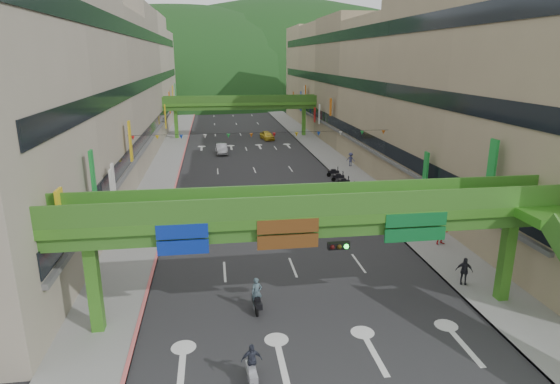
{
  "coord_description": "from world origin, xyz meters",
  "views": [
    {
      "loc": [
        -4.9,
        -15.92,
        13.41
      ],
      "look_at": [
        0.0,
        18.0,
        3.5
      ],
      "focal_mm": 30.0,
      "sensor_mm": 36.0,
      "label": 1
    }
  ],
  "objects_px": {
    "car_silver": "(222,149)",
    "car_yellow": "(267,136)",
    "scooter_rider_mid": "(285,211)",
    "scooter_rider_near": "(257,296)",
    "pedestrian_red": "(442,235)",
    "overpass_near": "(335,228)"
  },
  "relations": [
    {
      "from": "pedestrian_red",
      "to": "car_silver",
      "type": "bearing_deg",
      "value": 99.21
    },
    {
      "from": "scooter_rider_mid",
      "to": "pedestrian_red",
      "type": "xyz_separation_m",
      "value": [
        10.72,
        -6.44,
        -0.21
      ]
    },
    {
      "from": "scooter_rider_near",
      "to": "scooter_rider_mid",
      "type": "bearing_deg",
      "value": 75.04
    },
    {
      "from": "scooter_rider_mid",
      "to": "car_silver",
      "type": "xyz_separation_m",
      "value": [
        -4.49,
        30.33,
        -0.35
      ]
    },
    {
      "from": "scooter_rider_near",
      "to": "scooter_rider_mid",
      "type": "xyz_separation_m",
      "value": [
        3.64,
        13.63,
        0.18
      ]
    },
    {
      "from": "car_yellow",
      "to": "overpass_near",
      "type": "bearing_deg",
      "value": -102.97
    },
    {
      "from": "overpass_near",
      "to": "scooter_rider_near",
      "type": "relative_size",
      "value": 14.38
    },
    {
      "from": "scooter_rider_near",
      "to": "car_silver",
      "type": "height_order",
      "value": "scooter_rider_near"
    },
    {
      "from": "overpass_near",
      "to": "car_silver",
      "type": "distance_m",
      "value": 45.92
    },
    {
      "from": "overpass_near",
      "to": "scooter_rider_mid",
      "type": "xyz_separation_m",
      "value": [
        -0.17,
        15.12,
        -4.13
      ]
    },
    {
      "from": "overpass_near",
      "to": "scooter_rider_near",
      "type": "xyz_separation_m",
      "value": [
        -3.82,
        1.5,
        -4.31
      ]
    },
    {
      "from": "car_silver",
      "to": "car_yellow",
      "type": "bearing_deg",
      "value": 52.43
    },
    {
      "from": "overpass_near",
      "to": "car_silver",
      "type": "relative_size",
      "value": 6.38
    },
    {
      "from": "scooter_rider_near",
      "to": "scooter_rider_mid",
      "type": "height_order",
      "value": "scooter_rider_mid"
    },
    {
      "from": "car_silver",
      "to": "car_yellow",
      "type": "distance_m",
      "value": 13.33
    },
    {
      "from": "scooter_rider_near",
      "to": "car_yellow",
      "type": "bearing_deg",
      "value": 82.73
    },
    {
      "from": "pedestrian_red",
      "to": "scooter_rider_near",
      "type": "bearing_deg",
      "value": -166.67
    },
    {
      "from": "car_yellow",
      "to": "scooter_rider_near",
      "type": "bearing_deg",
      "value": -107.01
    },
    {
      "from": "car_silver",
      "to": "pedestrian_red",
      "type": "relative_size",
      "value": 2.53
    },
    {
      "from": "scooter_rider_near",
      "to": "car_silver",
      "type": "bearing_deg",
      "value": 91.11
    },
    {
      "from": "scooter_rider_mid",
      "to": "pedestrian_red",
      "type": "distance_m",
      "value": 12.5
    },
    {
      "from": "scooter_rider_mid",
      "to": "car_yellow",
      "type": "bearing_deg",
      "value": 85.36
    }
  ]
}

